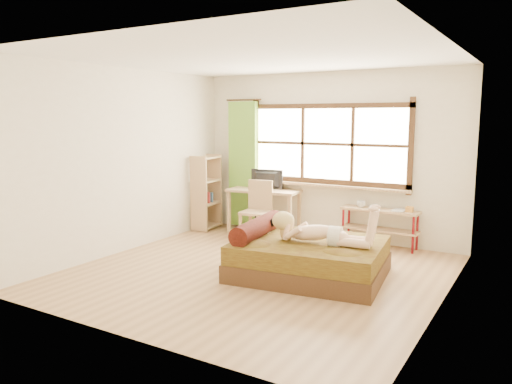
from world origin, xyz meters
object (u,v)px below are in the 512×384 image
Objects in this scene: bed at (306,257)px; desk at (264,195)px; bookshelf at (206,192)px; chair at (258,206)px; pipe_shelf at (380,219)px; kitten at (264,225)px; woman at (320,222)px.

desk is at bearing 125.21° from bed.
bookshelf is (-2.67, 1.52, 0.42)m from bed.
chair reaches higher than bed.
desk reaches higher than pipe_shelf.
kitten is 1.52m from chair.
woman is (0.19, -0.04, 0.48)m from bed.
desk is at bearing 98.34° from chair.
bed is at bearing -47.88° from chair.
bed is 2.06m from chair.
kitten is 2.04m from pipe_shelf.
kitten is 0.23× the size of pipe_shelf.
chair is (-0.84, 1.26, -0.03)m from kitten.
bed is at bearing -16.55° from kitten.
pipe_shelf is at bearing -2.33° from desk.
bed is at bearing -36.24° from bookshelf.
pipe_shelf is at bearing 70.74° from bed.
desk is at bearing 112.16° from kitten.
kitten is at bearing -41.94° from bookshelf.
bookshelf reaches higher than chair.
kitten is (-0.68, 0.11, 0.32)m from bed.
pipe_shelf is at bearing 8.50° from chair.
bookshelf reaches higher than pipe_shelf.
woman is 2.23m from chair.
bookshelf reaches higher than kitten.
bed is 0.75m from kitten.
kitten is 1.88m from desk.
woman is 0.97× the size of bookshelf.
bookshelf is (-1.15, 0.15, 0.13)m from chair.
bookshelf is (-1.06, -0.21, 0.00)m from desk.
chair is (-1.52, 1.37, 0.29)m from bed.
woman reaches higher than bed.
kitten is at bearing -65.98° from desk.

